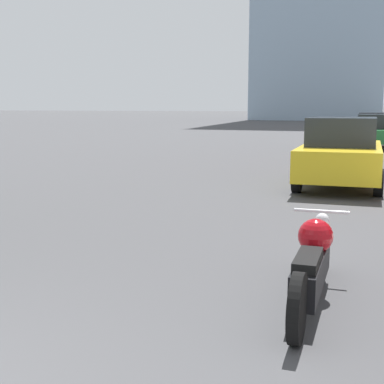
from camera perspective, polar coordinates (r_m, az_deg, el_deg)
The scene contains 4 objects.
motorcycle at distance 5.56m, azimuth 12.69°, elevation -7.43°, with size 0.62×2.57×0.80m.
parked_car_yellow at distance 13.68m, azimuth 15.62°, elevation 4.10°, with size 2.08×4.47×1.69m.
parked_car_green at distance 26.64m, azimuth 18.72°, elevation 6.14°, with size 2.01×4.49×1.59m.
parked_car_silver at distance 37.25m, azimuth 18.66°, elevation 6.84°, with size 2.02×4.17×1.55m.
Camera 1 is at (3.34, -1.62, 1.96)m, focal length 50.00 mm.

